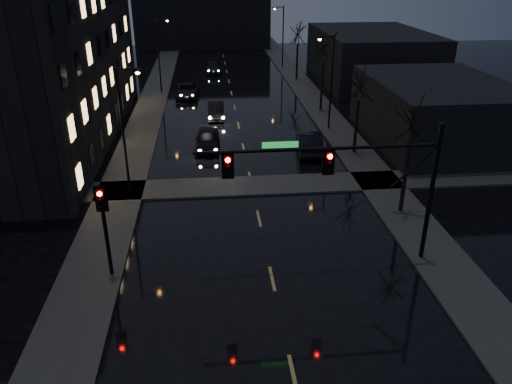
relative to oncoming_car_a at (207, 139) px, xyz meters
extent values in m
cube|color=#2D2D2B|center=(-5.68, 8.91, -0.74)|extent=(3.00, 140.00, 0.12)
cube|color=#2D2D2B|center=(11.32, 8.91, -0.74)|extent=(3.00, 140.00, 0.12)
cube|color=#2D2D2B|center=(2.82, -7.59, -0.74)|extent=(40.00, 3.00, 0.12)
cube|color=black|center=(-13.68, 3.91, 5.20)|extent=(12.00, 30.00, 12.00)
cube|color=black|center=(18.32, -0.09, 1.70)|extent=(10.00, 14.00, 5.00)
cube|color=black|center=(19.82, 21.91, 2.20)|extent=(12.00, 18.00, 6.00)
cube|color=black|center=(-0.18, 51.91, 3.20)|extent=(22.00, 10.00, 8.00)
cylinder|color=black|center=(10.42, -17.09, 2.70)|extent=(0.22, 0.22, 7.00)
cylinder|color=black|center=(4.92, -17.09, 5.20)|extent=(11.00, 0.16, 0.16)
cylinder|color=black|center=(9.42, -17.09, 4.20)|extent=(2.05, 0.10, 2.05)
cube|color=#0C591E|center=(3.22, -17.09, 5.45)|extent=(1.60, 0.04, 0.28)
cube|color=black|center=(0.92, -17.09, 4.55)|extent=(0.35, 0.28, 1.05)
sphere|color=#FF0705|center=(0.92, -17.25, 4.88)|extent=(0.22, 0.22, 0.22)
cube|color=black|center=(5.42, -17.09, 4.55)|extent=(0.35, 0.28, 1.05)
sphere|color=#FF0705|center=(5.42, -17.25, 4.88)|extent=(0.22, 0.22, 0.22)
cylinder|color=black|center=(-4.68, -17.09, 1.40)|extent=(0.18, 0.18, 4.40)
cube|color=black|center=(-4.68, -17.09, 3.20)|extent=(0.35, 0.28, 1.05)
sphere|color=#FF0705|center=(-4.68, -17.25, 3.53)|extent=(0.22, 0.22, 0.22)
cylinder|color=black|center=(11.22, -12.09, 1.40)|extent=(0.24, 0.24, 4.40)
cylinder|color=black|center=(11.22, -2.09, 1.26)|extent=(0.24, 0.24, 4.12)
cylinder|color=black|center=(11.22, 9.91, 1.54)|extent=(0.24, 0.24, 4.68)
cylinder|color=black|center=(11.22, 23.91, 1.35)|extent=(0.24, 0.24, 4.29)
cylinder|color=black|center=(-4.98, -8.09, 3.20)|extent=(0.16, 0.16, 8.00)
cylinder|color=black|center=(-4.38, -8.09, 7.10)|extent=(1.20, 0.10, 0.10)
cube|color=black|center=(-3.78, -8.09, 7.00)|extent=(0.50, 0.25, 0.15)
sphere|color=#FF9A32|center=(-3.78, -8.09, 6.90)|extent=(0.28, 0.28, 0.28)
cylinder|color=black|center=(-4.98, 18.91, 3.20)|extent=(0.16, 0.16, 8.00)
cylinder|color=black|center=(-4.38, 18.91, 7.10)|extent=(1.20, 0.10, 0.10)
cube|color=black|center=(-3.78, 18.91, 7.00)|extent=(0.50, 0.25, 0.15)
sphere|color=#FF9A32|center=(-3.78, 18.91, 6.90)|extent=(0.28, 0.28, 0.28)
cylinder|color=black|center=(10.62, 3.91, 3.20)|extent=(0.16, 0.16, 8.00)
cylinder|color=black|center=(10.02, 3.91, 7.10)|extent=(1.20, 0.10, 0.10)
cube|color=black|center=(9.42, 3.91, 7.00)|extent=(0.50, 0.25, 0.15)
sphere|color=#FF9A32|center=(9.42, 3.91, 6.90)|extent=(0.28, 0.28, 0.28)
cylinder|color=black|center=(10.62, 31.91, 3.20)|extent=(0.16, 0.16, 8.00)
cylinder|color=black|center=(10.02, 31.91, 7.10)|extent=(1.20, 0.10, 0.10)
cube|color=black|center=(9.42, 31.91, 7.00)|extent=(0.50, 0.25, 0.15)
sphere|color=#FF9A32|center=(9.42, 31.91, 6.90)|extent=(0.28, 0.28, 0.28)
imported|color=black|center=(0.00, 0.00, 0.00)|extent=(2.07, 4.76, 1.60)
imported|color=black|center=(0.87, 8.41, -0.09)|extent=(1.54, 4.30, 1.41)
imported|color=black|center=(-2.01, 16.83, -0.10)|extent=(2.66, 5.21, 1.41)
imported|color=black|center=(1.02, 29.44, -0.05)|extent=(2.18, 5.20, 1.50)
imported|color=black|center=(7.78, -1.58, 0.02)|extent=(2.22, 5.12, 1.64)
camera|label=1|loc=(0.18, -37.35, 12.72)|focal=35.00mm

